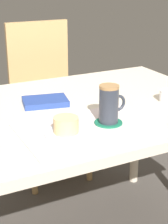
{
  "coord_description": "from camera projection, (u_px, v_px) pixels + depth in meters",
  "views": [
    {
      "loc": [
        -0.6,
        -1.28,
        1.23
      ],
      "look_at": [
        -0.04,
        -0.18,
        0.75
      ],
      "focal_mm": 60.0,
      "sensor_mm": 36.0,
      "label": 1
    }
  ],
  "objects": [
    {
      "name": "dining_table",
      "position": [
        74.0,
        123.0,
        1.53
      ],
      "size": [
        1.27,
        0.86,
        0.7
      ],
      "color": "beige",
      "rests_on": "ground_plane"
    },
    {
      "name": "wooden_chair",
      "position": [
        46.0,
        95.0,
        2.29
      ],
      "size": [
        0.43,
        0.43,
        0.93
      ],
      "rotation": [
        0.0,
        0.0,
        3.12
      ],
      "color": "tan",
      "rests_on": "ground_plane"
    },
    {
      "name": "placemat",
      "position": [
        89.0,
        129.0,
        1.3
      ],
      "size": [
        0.48,
        0.32,
        0.0
      ],
      "primitive_type": "cube",
      "color": "silver",
      "rests_on": "dining_table"
    },
    {
      "name": "pastry_plate",
      "position": [
        66.0,
        134.0,
        1.24
      ],
      "size": [
        0.14,
        0.14,
        0.01
      ],
      "primitive_type": "cylinder",
      "color": "white",
      "rests_on": "placemat"
    },
    {
      "name": "pastry",
      "position": [
        66.0,
        125.0,
        1.23
      ],
      "size": [
        0.08,
        0.08,
        0.05
      ],
      "primitive_type": "cylinder",
      "color": "#E5BC7F",
      "rests_on": "pastry_plate"
    },
    {
      "name": "coffee_coaster",
      "position": [
        108.0,
        123.0,
        1.34
      ],
      "size": [
        0.1,
        0.1,
        0.0
      ],
      "primitive_type": "cylinder",
      "color": "#196B4C",
      "rests_on": "placemat"
    },
    {
      "name": "coffee_mug",
      "position": [
        109.0,
        104.0,
        1.31
      ],
      "size": [
        0.1,
        0.07,
        0.14
      ],
      "color": "#2D333D",
      "rests_on": "coffee_coaster"
    },
    {
      "name": "teaspoon",
      "position": [
        82.0,
        146.0,
        1.16
      ],
      "size": [
        0.13,
        0.02,
        0.01
      ],
      "primitive_type": "cylinder",
      "rotation": [
        0.0,
        1.57,
        0.07
      ],
      "color": "silver",
      "rests_on": "placemat"
    },
    {
      "name": "sugar_bowl",
      "position": [
        168.0,
        96.0,
        1.56
      ],
      "size": [
        0.07,
        0.07,
        0.05
      ],
      "primitive_type": "cylinder",
      "color": "white",
      "rests_on": "dining_table"
    },
    {
      "name": "small_book",
      "position": [
        45.0,
        101.0,
        1.53
      ],
      "size": [
        0.2,
        0.16,
        0.02
      ],
      "primitive_type": "cube",
      "rotation": [
        0.0,
        0.0,
        -0.21
      ],
      "color": "navy",
      "rests_on": "dining_table"
    }
  ]
}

